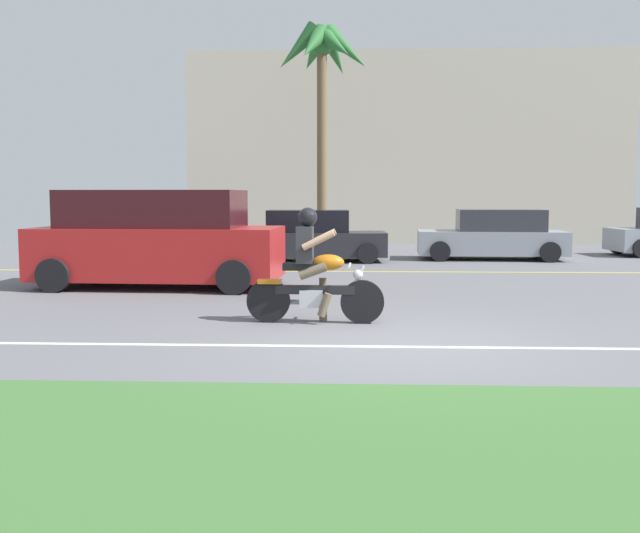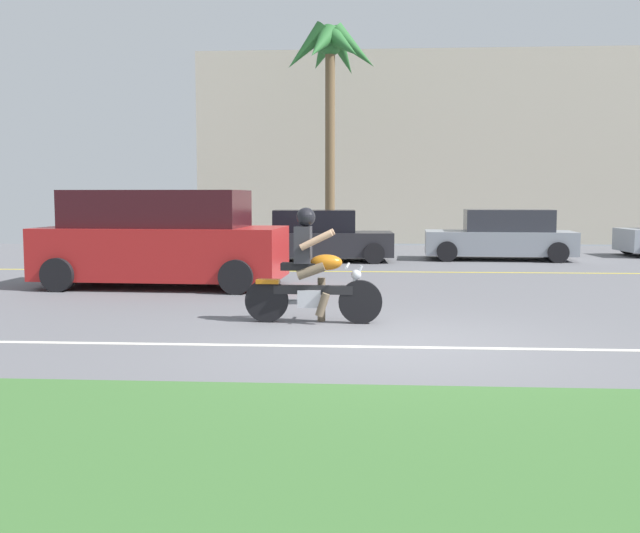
% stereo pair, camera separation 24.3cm
% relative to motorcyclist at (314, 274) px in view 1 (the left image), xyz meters
% --- Properties ---
extents(ground, '(56.00, 30.00, 0.04)m').
position_rel_motorcyclist_xyz_m(ground, '(1.11, 1.56, -0.71)').
color(ground, slate).
extents(grass_median, '(56.00, 3.80, 0.06)m').
position_rel_motorcyclist_xyz_m(grass_median, '(1.11, -5.54, -0.66)').
color(grass_median, '#3D6B33').
rests_on(grass_median, ground).
extents(lane_line_near, '(50.40, 0.12, 0.01)m').
position_rel_motorcyclist_xyz_m(lane_line_near, '(1.11, -1.64, -0.69)').
color(lane_line_near, silver).
rests_on(lane_line_near, ground).
extents(lane_line_far, '(50.40, 0.12, 0.01)m').
position_rel_motorcyclist_xyz_m(lane_line_far, '(1.11, 7.13, -0.69)').
color(lane_line_far, yellow).
rests_on(lane_line_far, ground).
extents(motorcyclist, '(1.95, 0.64, 1.63)m').
position_rel_motorcyclist_xyz_m(motorcyclist, '(0.00, 0.00, 0.00)').
color(motorcyclist, black).
rests_on(motorcyclist, ground).
extents(suv_nearby, '(4.99, 2.44, 1.90)m').
position_rel_motorcyclist_xyz_m(suv_nearby, '(-3.31, 4.04, 0.24)').
color(suv_nearby, '#AD1E1E').
rests_on(suv_nearby, ground).
extents(parked_car_0, '(4.08, 1.93, 1.44)m').
position_rel_motorcyclist_xyz_m(parked_car_0, '(-5.62, 12.41, -0.01)').
color(parked_car_0, white).
rests_on(parked_car_0, ground).
extents(parked_car_1, '(3.88, 1.93, 1.41)m').
position_rel_motorcyclist_xyz_m(parked_car_1, '(-0.54, 9.91, -0.03)').
color(parked_car_1, '#232328').
rests_on(parked_car_1, ground).
extents(parked_car_2, '(4.17, 2.03, 1.41)m').
position_rel_motorcyclist_xyz_m(parked_car_2, '(4.51, 10.70, -0.02)').
color(parked_car_2, '#8C939E').
rests_on(parked_car_2, ground).
extents(palm_tree_0, '(3.24, 3.35, 7.37)m').
position_rel_motorcyclist_xyz_m(palm_tree_0, '(-0.46, 14.01, 5.44)').
color(palm_tree_0, brown).
rests_on(palm_tree_0, ground).
extents(building_far, '(16.71, 4.00, 7.19)m').
position_rel_motorcyclist_xyz_m(building_far, '(2.61, 19.56, 2.90)').
color(building_far, beige).
rests_on(building_far, ground).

